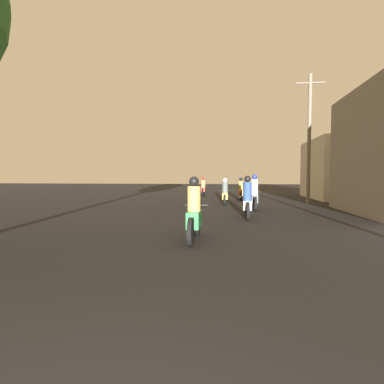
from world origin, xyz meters
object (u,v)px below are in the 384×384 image
object	(u,v)px
motorcycle_yellow	(225,194)
utility_pole_far	(309,137)
motorcycle_white	(247,201)
motorcycle_black	(254,196)
motorcycle_red	(203,188)
motorcycle_green	(194,215)
building_right_far	(344,169)
motorcycle_orange	(241,191)

from	to	relation	value
motorcycle_yellow	utility_pole_far	world-z (taller)	utility_pole_far
motorcycle_white	utility_pole_far	bearing A→B (deg)	54.81
motorcycle_black	motorcycle_red	xyz separation A→B (m)	(-3.34, 9.55, -0.05)
motorcycle_green	motorcycle_black	bearing A→B (deg)	82.45
motorcycle_green	utility_pole_far	distance (m)	12.46
motorcycle_green	building_right_far	world-z (taller)	building_right_far
utility_pole_far	motorcycle_orange	bearing A→B (deg)	150.81
motorcycle_green	motorcycle_black	size ratio (longest dim) A/B	0.98
motorcycle_green	motorcycle_red	xyz separation A→B (m)	(-1.38, 16.61, -0.02)
motorcycle_green	motorcycle_red	bearing A→B (deg)	102.70
motorcycle_green	motorcycle_black	xyz separation A→B (m)	(1.96, 7.06, 0.03)
motorcycle_orange	building_right_far	world-z (taller)	building_right_far
utility_pole_far	motorcycle_black	bearing A→B (deg)	-131.67
motorcycle_white	motorcycle_orange	size ratio (longest dim) A/B	1.05
motorcycle_orange	motorcycle_white	bearing A→B (deg)	-81.72
motorcycle_green	motorcycle_yellow	size ratio (longest dim) A/B	1.03
motorcycle_white	building_right_far	world-z (taller)	building_right_far
motorcycle_white	utility_pole_far	xyz separation A→B (m)	(3.81, 6.66, 3.22)
motorcycle_white	motorcycle_yellow	bearing A→B (deg)	94.40
building_right_far	utility_pole_far	xyz separation A→B (m)	(-3.46, -4.33, 1.78)
motorcycle_orange	motorcycle_black	bearing A→B (deg)	-77.17
motorcycle_green	motorcycle_white	bearing A→B (deg)	78.25
motorcycle_yellow	motorcycle_white	bearing A→B (deg)	-75.47
motorcycle_white	motorcycle_yellow	distance (m)	5.63
motorcycle_white	motorcycle_orange	world-z (taller)	motorcycle_white
motorcycle_green	motorcycle_red	distance (m)	16.67
motorcycle_black	motorcycle_red	size ratio (longest dim) A/B	0.96
motorcycle_red	utility_pole_far	bearing A→B (deg)	-47.75
motorcycle_black	motorcycle_orange	world-z (taller)	motorcycle_black
motorcycle_orange	building_right_far	bearing A→B (deg)	25.28
motorcycle_white	motorcycle_black	bearing A→B (deg)	75.38
motorcycle_orange	building_right_far	xyz separation A→B (m)	(7.25, 2.21, 1.48)
building_right_far	motorcycle_green	bearing A→B (deg)	-120.02
motorcycle_white	motorcycle_orange	bearing A→B (deg)	84.51
motorcycle_black	motorcycle_red	bearing A→B (deg)	111.58
motorcycle_black	utility_pole_far	size ratio (longest dim) A/B	0.27
motorcycle_orange	utility_pole_far	bearing A→B (deg)	-20.85
building_right_far	utility_pole_far	world-z (taller)	utility_pole_far
building_right_far	utility_pole_far	distance (m)	5.82
motorcycle_yellow	motorcycle_red	world-z (taller)	motorcycle_red
motorcycle_green	motorcycle_white	xyz separation A→B (m)	(1.48, 4.15, 0.01)
utility_pole_far	motorcycle_white	bearing A→B (deg)	-119.76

